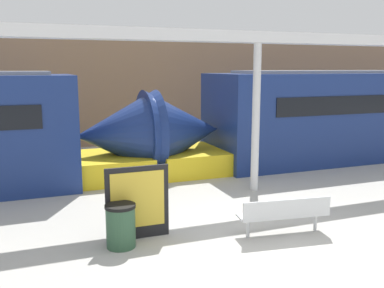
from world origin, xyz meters
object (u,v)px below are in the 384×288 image
Objects in this scene: trash_bin at (121,226)px; support_column_near at (256,119)px; bench_near at (284,213)px; poster_board at (138,202)px.

support_column_near is at bearing 30.46° from trash_bin.
support_column_near reaches higher than bench_near.
trash_bin is 0.57× the size of poster_board.
trash_bin is 5.06m from support_column_near.
poster_board is (-2.75, 0.88, 0.26)m from bench_near.
bench_near is 3.20m from trash_bin.
bench_near is at bearing -10.73° from trash_bin.
support_column_near is (1.01, 3.04, 1.49)m from bench_near.
trash_bin is at bearing 176.52° from bench_near.
trash_bin is at bearing -149.54° from support_column_near.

